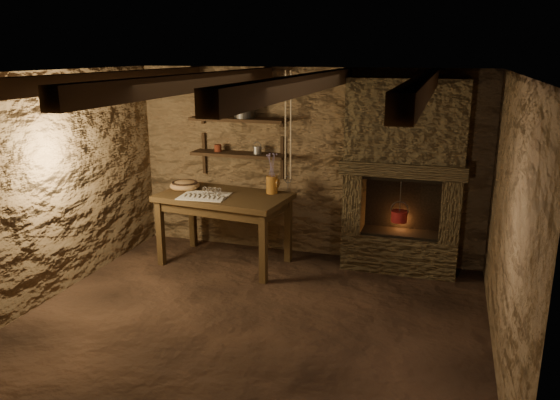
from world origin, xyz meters
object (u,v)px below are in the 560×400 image
(stoneware_jug, at_px, (272,176))
(wooden_bowl, at_px, (185,186))
(iron_stockpot, at_px, (244,110))
(red_pot, at_px, (399,215))
(work_table, at_px, (225,227))

(stoneware_jug, distance_m, wooden_bowl, 1.15)
(stoneware_jug, relative_size, iron_stockpot, 1.89)
(stoneware_jug, xyz_separation_m, red_pot, (1.54, 0.16, -0.41))
(stoneware_jug, distance_m, iron_stockpot, 0.93)
(wooden_bowl, distance_m, iron_stockpot, 1.22)
(iron_stockpot, bearing_deg, work_table, -99.72)
(work_table, xyz_separation_m, red_pot, (2.08, 0.40, 0.22))
(work_table, relative_size, red_pot, 3.05)
(stoneware_jug, bearing_deg, red_pot, 8.68)
(work_table, bearing_deg, red_pot, 16.99)
(work_table, distance_m, red_pot, 2.13)
(iron_stockpot, bearing_deg, wooden_bowl, -148.23)
(wooden_bowl, relative_size, red_pot, 0.70)
(wooden_bowl, xyz_separation_m, red_pot, (2.66, 0.29, -0.24))
(work_table, relative_size, stoneware_jug, 3.28)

